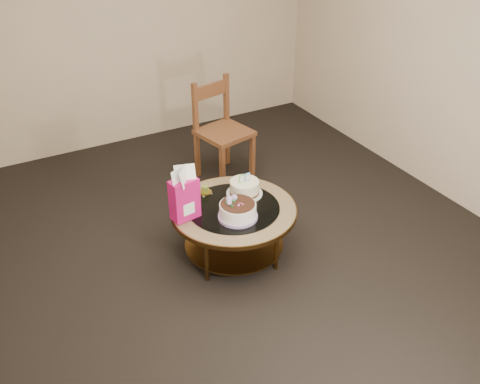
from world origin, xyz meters
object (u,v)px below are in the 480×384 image
coffee_table (234,216)px  decorated_cake (238,211)px  gift_bag (184,194)px  dining_chair (222,130)px  cream_cake (244,188)px

coffee_table → decorated_cake: (-0.04, -0.14, 0.14)m
gift_bag → dining_chair: (0.91, 1.16, -0.16)m
dining_chair → gift_bag: bearing=-140.9°
coffee_table → dining_chair: 1.33m
coffee_table → decorated_cake: decorated_cake is taller
gift_bag → dining_chair: 1.48m
cream_cake → gift_bag: gift_bag is taller
decorated_cake → gift_bag: (-0.35, 0.20, 0.15)m
coffee_table → decorated_cake: size_ratio=3.30×
decorated_cake → gift_bag: bearing=150.5°
decorated_cake → cream_cake: size_ratio=1.03×
coffee_table → cream_cake: (0.17, 0.13, 0.14)m
cream_cake → gift_bag: size_ratio=0.70×
cream_cake → dining_chair: dining_chair is taller
coffee_table → decorated_cake: bearing=-106.3°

